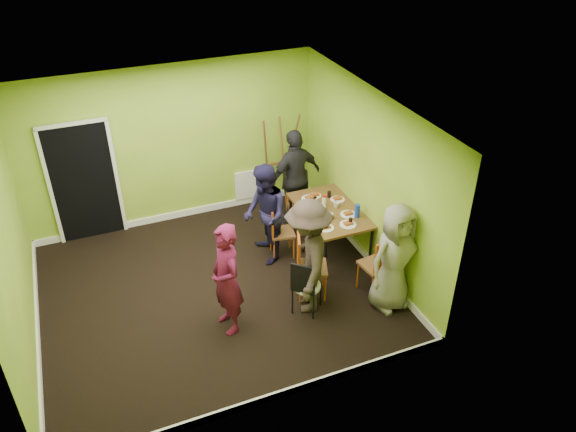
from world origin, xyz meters
The scene contains 28 objects.
ground centered at (0.00, 0.00, 0.00)m, with size 5.00×5.00×0.00m, color black.
room_walls centered at (-0.02, 0.04, 0.99)m, with size 5.04×4.54×2.82m.
dining_table centered at (2.05, 0.34, 0.70)m, with size 0.90×1.50×0.75m.
chair_left_far centered at (1.20, 0.48, 0.51)m, with size 0.44×0.44×0.91m.
chair_left_near centered at (1.23, -0.58, 0.58)m, with size 0.55×0.54×1.02m.
chair_back_end centered at (1.87, 1.25, 0.70)m, with size 0.44×0.51×0.99m.
chair_front_end centered at (2.21, -0.99, 0.57)m, with size 0.47×0.47×1.01m.
chair_bentwood centered at (1.06, -0.95, 0.49)m, with size 0.49×0.49×0.90m.
easel centered at (1.86, 2.02, 0.87)m, with size 0.70×0.66×1.76m.
plate_near_left centered at (1.88, 0.77, 0.76)m, with size 0.26×0.26×0.01m, color white.
plate_near_right centered at (1.75, -0.13, 0.76)m, with size 0.25×0.25×0.01m, color white.
plate_far_back centered at (2.01, 0.82, 0.76)m, with size 0.21×0.21×0.01m, color white.
plate_far_front centered at (2.11, -0.17, 0.76)m, with size 0.26×0.26×0.01m, color white.
plate_wall_back centered at (2.30, 0.57, 0.76)m, with size 0.24×0.24×0.01m, color white.
plate_wall_front centered at (2.25, 0.09, 0.76)m, with size 0.25×0.25×0.01m, color white.
thermos centered at (1.96, 0.39, 0.86)m, with size 0.06×0.06×0.23m, color white.
blue_bottle centered at (2.34, -0.02, 0.86)m, with size 0.08×0.08×0.22m, color #1635A9.
orange_bottle centered at (2.04, 0.50, 0.79)m, with size 0.03×0.03×0.08m, color #D95B14.
glass_mid centered at (1.89, 0.61, 0.79)m, with size 0.06×0.06×0.09m, color black.
glass_back centered at (2.21, 0.70, 0.80)m, with size 0.06×0.06×0.11m, color black.
glass_front centered at (2.15, -0.16, 0.80)m, with size 0.06×0.06×0.10m, color black.
cup_a centered at (1.93, 0.10, 0.80)m, with size 0.12×0.12×0.09m, color white.
cup_b centered at (2.18, 0.37, 0.80)m, with size 0.10×0.10×0.09m, color white.
person_standing centered at (-0.03, -0.82, 0.82)m, with size 0.60×0.39×1.64m, color #580F2E.
person_left_far centered at (1.00, 0.48, 0.82)m, with size 0.80×0.62×1.64m, color #181535.
person_left_near centered at (1.14, -0.84, 0.87)m, with size 1.12×0.65×1.74m, color #302620.
person_back_end centered at (1.87, 1.34, 0.87)m, with size 1.02×0.43×1.74m, color black.
person_front_end centered at (2.26, -1.26, 0.83)m, with size 0.81×0.53×1.66m, color gray.
Camera 1 is at (-1.47, -6.46, 5.44)m, focal length 35.00 mm.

